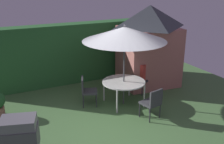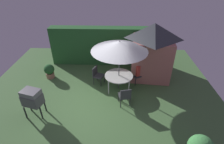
{
  "view_description": "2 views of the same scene",
  "coord_description": "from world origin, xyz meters",
  "px_view_note": "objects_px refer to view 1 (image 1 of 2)",
  "views": [
    {
      "loc": [
        -2.79,
        -5.77,
        3.7
      ],
      "look_at": [
        0.36,
        0.71,
        1.18
      ],
      "focal_mm": 42.68,
      "sensor_mm": 36.0,
      "label": 1
    },
    {
      "loc": [
        0.75,
        -5.99,
        5.19
      ],
      "look_at": [
        0.54,
        0.47,
        1.19
      ],
      "focal_mm": 28.14,
      "sensor_mm": 36.0,
      "label": 2
    }
  ],
  "objects_px": {
    "chair_far_side": "(87,89)",
    "patio_umbrella": "(125,34)",
    "bbq_grill": "(20,134)",
    "chair_near_shed": "(141,78)",
    "patio_table": "(124,83)",
    "person_in_red": "(140,71)",
    "chair_toward_hedge": "(153,102)",
    "garden_shed": "(149,45)"
  },
  "relations": [
    {
      "from": "patio_table",
      "to": "patio_umbrella",
      "type": "relative_size",
      "value": 0.53
    },
    {
      "from": "patio_umbrella",
      "to": "chair_far_side",
      "type": "xyz_separation_m",
      "value": [
        -1.07,
        0.4,
        -1.69
      ]
    },
    {
      "from": "patio_umbrella",
      "to": "bbq_grill",
      "type": "height_order",
      "value": "patio_umbrella"
    },
    {
      "from": "patio_table",
      "to": "bbq_grill",
      "type": "bearing_deg",
      "value": -150.67
    },
    {
      "from": "bbq_grill",
      "to": "person_in_red",
      "type": "height_order",
      "value": "person_in_red"
    },
    {
      "from": "patio_table",
      "to": "patio_umbrella",
      "type": "bearing_deg",
      "value": 14.04
    },
    {
      "from": "chair_near_shed",
      "to": "patio_umbrella",
      "type": "bearing_deg",
      "value": -151.12
    },
    {
      "from": "chair_near_shed",
      "to": "chair_toward_hedge",
      "type": "distance_m",
      "value": 1.89
    },
    {
      "from": "patio_umbrella",
      "to": "chair_far_side",
      "type": "distance_m",
      "value": 2.04
    },
    {
      "from": "chair_near_shed",
      "to": "chair_toward_hedge",
      "type": "relative_size",
      "value": 1.0
    },
    {
      "from": "patio_table",
      "to": "chair_near_shed",
      "type": "xyz_separation_m",
      "value": [
        0.98,
        0.54,
        -0.17
      ]
    },
    {
      "from": "person_in_red",
      "to": "bbq_grill",
      "type": "bearing_deg",
      "value": -150.77
    },
    {
      "from": "garden_shed",
      "to": "chair_toward_hedge",
      "type": "bearing_deg",
      "value": -120.16
    },
    {
      "from": "chair_toward_hedge",
      "to": "patio_umbrella",
      "type": "bearing_deg",
      "value": 102.0
    },
    {
      "from": "patio_table",
      "to": "chair_toward_hedge",
      "type": "xyz_separation_m",
      "value": [
        0.26,
        -1.2,
        -0.17
      ]
    },
    {
      "from": "garden_shed",
      "to": "person_in_red",
      "type": "relative_size",
      "value": 2.28
    },
    {
      "from": "garden_shed",
      "to": "chair_near_shed",
      "type": "distance_m",
      "value": 1.31
    },
    {
      "from": "garden_shed",
      "to": "patio_umbrella",
      "type": "bearing_deg",
      "value": -144.32
    },
    {
      "from": "chair_far_side",
      "to": "chair_toward_hedge",
      "type": "distance_m",
      "value": 2.07
    },
    {
      "from": "bbq_grill",
      "to": "chair_far_side",
      "type": "bearing_deg",
      "value": 45.21
    },
    {
      "from": "bbq_grill",
      "to": "chair_near_shed",
      "type": "bearing_deg",
      "value": 29.23
    },
    {
      "from": "chair_far_side",
      "to": "person_in_red",
      "type": "relative_size",
      "value": 0.71
    },
    {
      "from": "chair_far_side",
      "to": "person_in_red",
      "type": "distance_m",
      "value": 1.99
    },
    {
      "from": "garden_shed",
      "to": "person_in_red",
      "type": "distance_m",
      "value": 1.21
    },
    {
      "from": "garden_shed",
      "to": "chair_toward_hedge",
      "type": "relative_size",
      "value": 3.19
    },
    {
      "from": "garden_shed",
      "to": "chair_far_side",
      "type": "relative_size",
      "value": 3.19
    },
    {
      "from": "patio_table",
      "to": "chair_near_shed",
      "type": "distance_m",
      "value": 1.13
    },
    {
      "from": "chair_near_shed",
      "to": "person_in_red",
      "type": "height_order",
      "value": "person_in_red"
    },
    {
      "from": "chair_far_side",
      "to": "garden_shed",
      "type": "bearing_deg",
      "value": 16.03
    },
    {
      "from": "chair_near_shed",
      "to": "chair_far_side",
      "type": "bearing_deg",
      "value": -176.02
    },
    {
      "from": "chair_far_side",
      "to": "patio_umbrella",
      "type": "bearing_deg",
      "value": -20.5
    },
    {
      "from": "patio_umbrella",
      "to": "chair_far_side",
      "type": "relative_size",
      "value": 2.75
    },
    {
      "from": "chair_near_shed",
      "to": "person_in_red",
      "type": "bearing_deg",
      "value": -151.12
    },
    {
      "from": "garden_shed",
      "to": "chair_far_side",
      "type": "xyz_separation_m",
      "value": [
        -2.7,
        -0.78,
        -0.95
      ]
    },
    {
      "from": "chair_far_side",
      "to": "chair_near_shed",
      "type": "bearing_deg",
      "value": 3.98
    },
    {
      "from": "garden_shed",
      "to": "chair_far_side",
      "type": "bearing_deg",
      "value": -163.97
    },
    {
      "from": "garden_shed",
      "to": "patio_table",
      "type": "xyz_separation_m",
      "value": [
        -1.64,
        -1.17,
        -0.77
      ]
    },
    {
      "from": "chair_far_side",
      "to": "person_in_red",
      "type": "height_order",
      "value": "person_in_red"
    },
    {
      "from": "patio_umbrella",
      "to": "chair_near_shed",
      "type": "height_order",
      "value": "patio_umbrella"
    },
    {
      "from": "garden_shed",
      "to": "patio_table",
      "type": "distance_m",
      "value": 2.16
    },
    {
      "from": "patio_table",
      "to": "person_in_red",
      "type": "distance_m",
      "value": 1.04
    },
    {
      "from": "garden_shed",
      "to": "person_in_red",
      "type": "bearing_deg",
      "value": -137.25
    }
  ]
}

